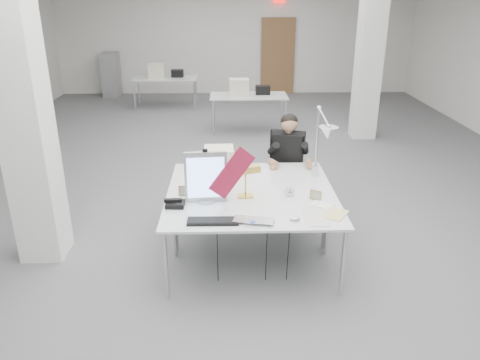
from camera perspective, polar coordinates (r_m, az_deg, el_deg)
The scene contains 23 objects.
room_shell at distance 6.90m, azimuth 0.81°, elevation 13.11°, with size 10.04×14.04×3.24m.
desk_main at distance 4.65m, azimuth 1.62°, elevation -3.75°, with size 1.80×0.90×0.03m, color silver.
desk_second at distance 5.47m, azimuth 1.11°, elevation 0.34°, with size 1.80×0.90×0.03m, color silver.
bg_desk_a at distance 9.90m, azimuth 1.07°, elevation 10.22°, with size 1.60×0.80×0.03m, color silver.
bg_desk_b at distance 12.15m, azimuth -9.10°, elevation 12.16°, with size 1.60×0.80×0.03m, color silver.
filing_cabinet at distance 13.89m, azimuth -15.46°, elevation 12.27°, with size 0.45×0.55×1.20m, color gray.
office_chair at distance 6.19m, azimuth 5.75°, elevation 1.22°, with size 0.57×0.57×1.15m, color black, non-canonical shape.
seated_person at distance 6.03m, azimuth 5.92°, elevation 3.92°, with size 0.50×0.62×0.93m, color black, non-canonical shape.
monitor at distance 4.73m, azimuth -4.18°, elevation 0.38°, with size 0.43×0.04×0.53m, color #ADADB2.
pennant at distance 4.67m, azimuth -0.97°, elevation 0.86°, with size 0.52×0.01×0.22m, color maroon.
keyboard at distance 4.39m, azimuth -3.31°, elevation -5.04°, with size 0.48×0.16×0.02m, color black.
laptop at distance 4.34m, azimuth 1.56°, elevation -5.31°, with size 0.38×0.24×0.03m, color #B1B0B5.
mouse at distance 4.45m, azimuth 6.70°, elevation -4.67°, with size 0.10×0.06×0.04m, color silver.
bankers_lamp at distance 4.85m, azimuth 0.67°, elevation -0.01°, with size 0.33×0.13×0.38m, color gold, non-canonical shape.
desk_phone at distance 4.74m, azimuth -7.89°, elevation -2.94°, with size 0.18×0.17×0.05m, color black.
picture_frame_left at distance 4.97m, azimuth -6.73°, elevation -1.28°, with size 0.14×0.01×0.11m, color #B1784C.
picture_frame_right at distance 4.90m, azimuth 9.21°, elevation -1.82°, with size 0.13×0.01×0.10m, color #A87A48.
desk_clock at distance 4.95m, azimuth 6.08°, elevation -1.42°, with size 0.10×0.10×0.03m, color silver.
paper_stack_a at distance 4.49m, azimuth 9.23°, elevation -4.78°, with size 0.20×0.28×0.01m, color beige.
paper_stack_b at distance 4.63m, azimuth 11.53°, elevation -4.07°, with size 0.19×0.27×0.01m, color #DCC983.
paper_stack_c at distance 4.81m, azimuth 9.97°, elevation -2.96°, with size 0.21×0.15×0.01m, color white.
beige_monitor at distance 5.49m, azimuth -2.57°, elevation 2.33°, with size 0.34×0.32×0.32m, color beige.
architect_lamp at distance 5.20m, azimuth 9.86°, elevation 3.97°, with size 0.23×0.66×0.85m, color silver, non-canonical shape.
Camera 1 is at (-0.24, -6.68, 2.76)m, focal length 35.00 mm.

